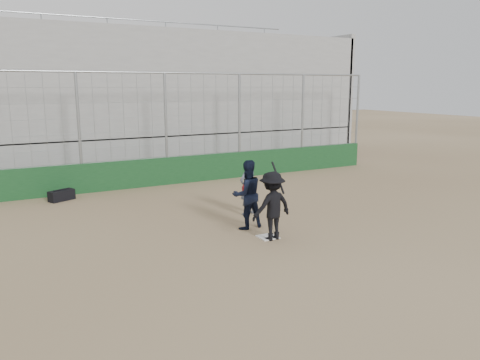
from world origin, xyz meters
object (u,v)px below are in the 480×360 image
batter_at_plate (272,206)px  equipment_bag (62,195)px  catcher_crouched (247,206)px  umpire (248,190)px

batter_at_plate → equipment_bag: bearing=121.0°
catcher_crouched → equipment_bag: 6.52m
equipment_bag → catcher_crouched: bearing=-55.2°
catcher_crouched → umpire: bearing=59.9°
batter_at_plate → umpire: (0.57, 2.15, -0.12)m
batter_at_plate → umpire: batter_at_plate is taller
catcher_crouched → batter_at_plate: bearing=-84.5°
umpire → equipment_bag: bearing=-57.4°
umpire → catcher_crouched: bearing=46.3°
batter_at_plate → umpire: bearing=75.2°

